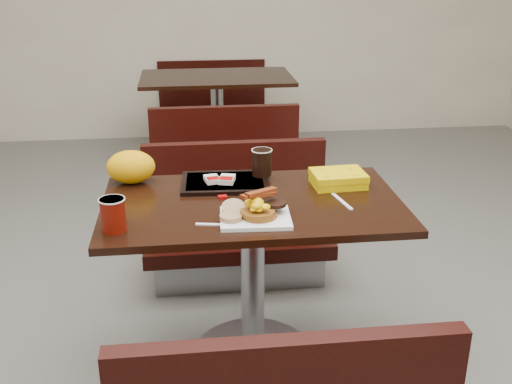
{
  "coord_description": "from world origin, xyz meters",
  "views": [
    {
      "loc": [
        -0.25,
        -2.25,
        1.7
      ],
      "look_at": [
        0.01,
        -0.07,
        0.82
      ],
      "focal_mm": 42.9,
      "sensor_mm": 36.0,
      "label": 1
    }
  ],
  "objects": [
    {
      "name": "table_near",
      "position": [
        0.0,
        0.0,
        0.38
      ],
      "size": [
        1.2,
        0.7,
        0.75
      ],
      "primitive_type": null,
      "color": "black",
      "rests_on": "floor"
    },
    {
      "name": "paper_bag",
      "position": [
        -0.5,
        0.27,
        0.82
      ],
      "size": [
        0.23,
        0.18,
        0.14
      ],
      "primitive_type": "ellipsoid",
      "rotation": [
        0.0,
        0.0,
        -0.15
      ],
      "color": "#F0A208",
      "rests_on": "table_near"
    },
    {
      "name": "muffin_top",
      "position": [
        -0.09,
        -0.14,
        0.79
      ],
      "size": [
        0.1,
        0.1,
        0.05
      ],
      "primitive_type": "cylinder",
      "rotation": [
        0.38,
        0.0,
        -0.16
      ],
      "color": "tan",
      "rests_on": "platter"
    },
    {
      "name": "bench_near_n",
      "position": [
        0.0,
        0.7,
        0.36
      ],
      "size": [
        1.0,
        0.46,
        0.72
      ],
      "primitive_type": null,
      "color": "black",
      "rests_on": "floor"
    },
    {
      "name": "fork",
      "position": [
        -0.18,
        -0.2,
        0.75
      ],
      "size": [
        0.15,
        0.05,
        0.0
      ],
      "primitive_type": null,
      "rotation": [
        0.0,
        0.0,
        -0.18
      ],
      "color": "white",
      "rests_on": "table_near"
    },
    {
      "name": "scrambled_eggs",
      "position": [
        -0.0,
        -0.19,
        0.82
      ],
      "size": [
        0.11,
        0.1,
        0.05
      ],
      "primitive_type": "ellipsoid",
      "rotation": [
        0.0,
        0.0,
        0.28
      ],
      "color": "#FFC305",
      "rests_on": "pancake_stack"
    },
    {
      "name": "tray",
      "position": [
        -0.1,
        0.21,
        0.76
      ],
      "size": [
        0.38,
        0.28,
        0.02
      ],
      "primitive_type": "cube",
      "rotation": [
        0.0,
        0.0,
        -0.05
      ],
      "color": "black",
      "rests_on": "table_near"
    },
    {
      "name": "hashbrown_sleeve_left",
      "position": [
        -0.15,
        0.2,
        0.78
      ],
      "size": [
        0.07,
        0.09,
        0.02
      ],
      "primitive_type": "cube",
      "rotation": [
        0.0,
        0.0,
        0.2
      ],
      "color": "silver",
      "rests_on": "tray"
    },
    {
      "name": "coffee_cup_near",
      "position": [
        -0.52,
        -0.21,
        0.81
      ],
      "size": [
        0.11,
        0.11,
        0.12
      ],
      "primitive_type": "cylinder",
      "rotation": [
        0.0,
        0.0,
        -0.27
      ],
      "color": "#9D1205",
      "rests_on": "table_near"
    },
    {
      "name": "sausage_patty",
      "position": [
        0.07,
        -0.15,
        0.8
      ],
      "size": [
        0.09,
        0.09,
        0.01
      ],
      "primitive_type": "cylinder",
      "rotation": [
        0.0,
        0.0,
        -0.04
      ],
      "color": "black",
      "rests_on": "pancake_stack"
    },
    {
      "name": "bench_far_s",
      "position": [
        0.0,
        1.9,
        0.36
      ],
      "size": [
        1.0,
        0.46,
        0.72
      ],
      "primitive_type": null,
      "color": "black",
      "rests_on": "floor"
    },
    {
      "name": "platter",
      "position": [
        -0.01,
        -0.18,
        0.76
      ],
      "size": [
        0.27,
        0.22,
        0.02
      ],
      "primitive_type": "cube",
      "rotation": [
        0.0,
        0.0,
        -0.06
      ],
      "color": "white",
      "rests_on": "table_near"
    },
    {
      "name": "coffee_cup_far",
      "position": [
        0.07,
        0.26,
        0.83
      ],
      "size": [
        0.09,
        0.09,
        0.12
      ],
      "primitive_type": "cylinder",
      "rotation": [
        0.0,
        0.0,
        -0.12
      ],
      "color": "black",
      "rests_on": "tray"
    },
    {
      "name": "pancake_stack",
      "position": [
        0.0,
        -0.18,
        0.78
      ],
      "size": [
        0.16,
        0.16,
        0.03
      ],
      "primitive_type": "cylinder",
      "rotation": [
        0.0,
        0.0,
        0.23
      ],
      "color": "brown",
      "rests_on": "platter"
    },
    {
      "name": "table_far",
      "position": [
        0.0,
        2.6,
        0.38
      ],
      "size": [
        1.2,
        0.7,
        0.75
      ],
      "primitive_type": null,
      "color": "black",
      "rests_on": "floor"
    },
    {
      "name": "knife",
      "position": [
        0.36,
        -0.04,
        0.75
      ],
      "size": [
        0.05,
        0.17,
        0.0
      ],
      "primitive_type": "cube",
      "rotation": [
        0.0,
        0.0,
        -1.37
      ],
      "color": "white",
      "rests_on": "table_near"
    },
    {
      "name": "hashbrown_sleeve_right",
      "position": [
        -0.09,
        0.19,
        0.78
      ],
      "size": [
        0.08,
        0.1,
        0.02
      ],
      "primitive_type": "cube",
      "rotation": [
        0.0,
        0.0,
        -0.25
      ],
      "color": "silver",
      "rests_on": "tray"
    },
    {
      "name": "condiment_ketchup",
      "position": [
        -0.12,
        0.05,
        0.75
      ],
      "size": [
        0.04,
        0.03,
        0.01
      ],
      "primitive_type": "cube",
      "rotation": [
        0.0,
        0.0,
        0.16
      ],
      "color": "#8C0504",
      "rests_on": "table_near"
    },
    {
      "name": "bench_far_n",
      "position": [
        0.0,
        3.3,
        0.36
      ],
      "size": [
        1.0,
        0.46,
        0.72
      ],
      "primitive_type": null,
      "color": "black",
      "rests_on": "floor"
    },
    {
      "name": "clamshell",
      "position": [
        0.38,
        0.14,
        0.78
      ],
      "size": [
        0.23,
        0.18,
        0.06
      ],
      "primitive_type": "cube",
      "rotation": [
        0.0,
        0.0,
        0.06
      ],
      "color": "#D9B403",
      "rests_on": "table_near"
    },
    {
      "name": "floor",
      "position": [
        0.0,
        0.0,
        0.0
      ],
      "size": [
        6.0,
        7.0,
        0.01
      ],
      "primitive_type": "cube",
      "color": "slate",
      "rests_on": "ground"
    },
    {
      "name": "muffin_bottom",
      "position": [
        -0.1,
        -0.2,
        0.77
      ],
      "size": [
        0.1,
        0.1,
        0.02
      ],
      "primitive_type": "cylinder",
      "rotation": [
        0.0,
        0.0,
        0.2
      ],
      "color": "tan",
      "rests_on": "platter"
    },
    {
      "name": "bacon_strips",
      "position": [
        0.0,
        -0.16,
        0.85
      ],
      "size": [
        0.17,
        0.14,
        0.01
      ],
      "primitive_type": null,
      "rotation": [
        0.0,
        0.0,
        0.55
      ],
      "color": "#4B1205",
      "rests_on": "scrambled_eggs"
    }
  ]
}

